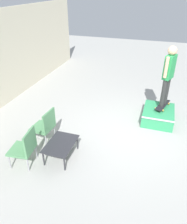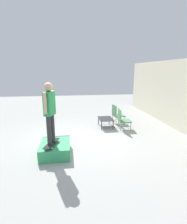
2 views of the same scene
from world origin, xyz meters
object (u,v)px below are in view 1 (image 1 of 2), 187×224
(person_skater, at_px, (169,72))
(coffee_table, at_px, (61,145))
(patio_chair_left, at_px, (25,147))
(skate_ramp_box, at_px, (158,115))
(patio_chair_right, at_px, (45,125))
(skateboard_on_ramp, at_px, (163,105))

(person_skater, distance_m, coffee_table, 3.58)
(coffee_table, bearing_deg, patio_chair_left, 124.91)
(coffee_table, distance_m, patio_chair_left, 0.80)
(person_skater, bearing_deg, skate_ramp_box, 177.61)
(patio_chair_right, bearing_deg, person_skater, 131.05)
(person_skater, height_order, patio_chair_right, person_skater)
(coffee_table, distance_m, patio_chair_right, 0.80)
(coffee_table, relative_size, patio_chair_right, 0.96)
(coffee_table, relative_size, patio_chair_left, 0.96)
(skateboard_on_ramp, xyz_separation_m, person_skater, (0.00, 0.00, 1.06))
(skateboard_on_ramp, distance_m, coffee_table, 3.39)
(person_skater, xyz_separation_m, coffee_table, (-2.60, 2.18, -1.14))
(skate_ramp_box, bearing_deg, coffee_table, 138.88)
(person_skater, bearing_deg, patio_chair_left, 158.07)
(skateboard_on_ramp, bearing_deg, coffee_table, 157.07)
(coffee_table, height_order, patio_chair_right, patio_chair_right)
(skate_ramp_box, height_order, patio_chair_right, patio_chair_right)
(patio_chair_left, bearing_deg, patio_chair_right, 173.03)
(coffee_table, bearing_deg, skateboard_on_ramp, -40.05)
(person_skater, relative_size, patio_chair_right, 1.92)
(skate_ramp_box, relative_size, person_skater, 0.66)
(person_skater, bearing_deg, patio_chair_right, 148.03)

